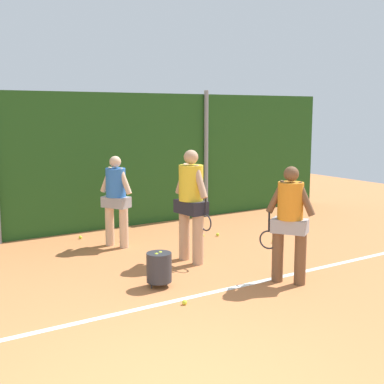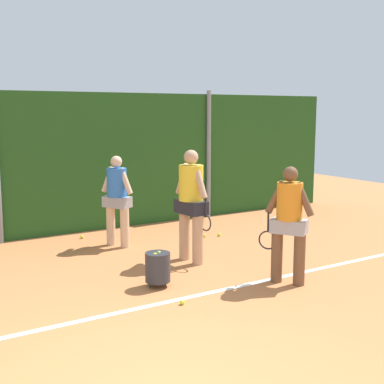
{
  "view_description": "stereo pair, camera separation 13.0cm",
  "coord_description": "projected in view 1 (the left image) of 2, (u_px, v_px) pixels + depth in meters",
  "views": [
    {
      "loc": [
        -2.02,
        -3.51,
        2.49
      ],
      "look_at": [
        2.44,
        3.49,
        1.18
      ],
      "focal_mm": 48.28,
      "sensor_mm": 36.0,
      "label": 1
    },
    {
      "loc": [
        -1.91,
        -3.58,
        2.49
      ],
      "look_at": [
        2.44,
        3.49,
        1.18
      ],
      "focal_mm": 48.28,
      "sensor_mm": 36.0,
      "label": 2
    }
  ],
  "objects": [
    {
      "name": "tennis_ball_1",
      "position": [
        218.0,
        235.0,
        10.36
      ],
      "size": [
        0.07,
        0.07,
        0.07
      ],
      "primitive_type": "sphere",
      "color": "#CCDB33",
      "rests_on": "ground_plane"
    },
    {
      "name": "tennis_ball_8",
      "position": [
        124.0,
        231.0,
        10.66
      ],
      "size": [
        0.07,
        0.07,
        0.07
      ],
      "primitive_type": "sphere",
      "color": "#CCDB33",
      "rests_on": "ground_plane"
    },
    {
      "name": "tennis_ball_7",
      "position": [
        203.0,
        235.0,
        10.28
      ],
      "size": [
        0.07,
        0.07,
        0.07
      ],
      "primitive_type": "sphere",
      "color": "#CCDB33",
      "rests_on": "ground_plane"
    },
    {
      "name": "court_baseline_paint",
      "position": [
        82.0,
        322.0,
        6.14
      ],
      "size": [
        11.99,
        0.1,
        0.01
      ],
      "primitive_type": "cube",
      "color": "white",
      "rests_on": "ground_plane"
    },
    {
      "name": "player_foreground_near",
      "position": [
        290.0,
        218.0,
        7.41
      ],
      "size": [
        0.55,
        0.66,
        1.71
      ],
      "rotation": [
        0.0,
        0.0,
        2.14
      ],
      "color": "brown",
      "rests_on": "ground_plane"
    },
    {
      "name": "player_backcourt_far",
      "position": [
        116.0,
        196.0,
        9.44
      ],
      "size": [
        0.48,
        0.64,
        1.68
      ],
      "rotation": [
        0.0,
        0.0,
        5.2
      ],
      "color": "beige",
      "rests_on": "ground_plane"
    },
    {
      "name": "player_midcourt",
      "position": [
        191.0,
        200.0,
        8.45
      ],
      "size": [
        0.4,
        0.84,
        1.87
      ],
      "rotation": [
        0.0,
        0.0,
        4.82
      ],
      "color": "tan",
      "rests_on": "ground_plane"
    },
    {
      "name": "ball_hopper",
      "position": [
        159.0,
        267.0,
        7.33
      ],
      "size": [
        0.36,
        0.36,
        0.51
      ],
      "color": "#2D2D33",
      "rests_on": "ground_plane"
    },
    {
      "name": "fence_post_right",
      "position": [
        206.0,
        155.0,
        12.06
      ],
      "size": [
        0.1,
        0.1,
        2.96
      ],
      "primitive_type": "cylinder",
      "color": "gray",
      "rests_on": "ground_plane"
    },
    {
      "name": "ground_plane",
      "position": [
        87.0,
        326.0,
        6.02
      ],
      "size": [
        26.11,
        26.11,
        0.0
      ],
      "primitive_type": "plane",
      "color": "#C67542"
    },
    {
      "name": "tennis_ball_9",
      "position": [
        80.0,
        237.0,
        10.14
      ],
      "size": [
        0.07,
        0.07,
        0.07
      ],
      "primitive_type": "sphere",
      "color": "#CCDB33",
      "rests_on": "ground_plane"
    },
    {
      "name": "tennis_ball_5",
      "position": [
        185.0,
        302.0,
        6.69
      ],
      "size": [
        0.07,
        0.07,
        0.07
      ],
      "primitive_type": "sphere",
      "color": "#CCDB33",
      "rests_on": "ground_plane"
    },
    {
      "name": "tennis_ball_4",
      "position": [
        273.0,
        241.0,
        9.82
      ],
      "size": [
        0.07,
        0.07,
        0.07
      ],
      "primitive_type": "sphere",
      "color": "#CCDB33",
      "rests_on": "ground_plane"
    }
  ]
}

